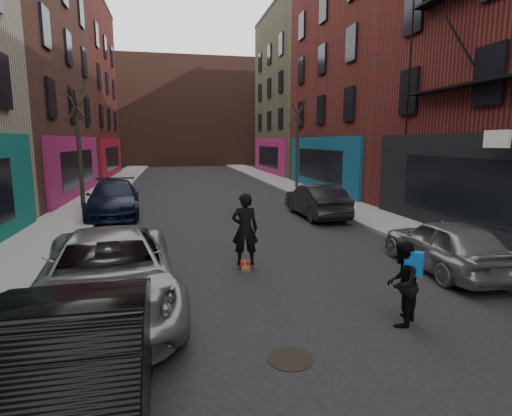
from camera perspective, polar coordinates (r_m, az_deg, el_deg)
name	(u,v)px	position (r m, az deg, el deg)	size (l,w,h in m)	color
sidewalk_left	(116,183)	(32.25, -19.35, 3.35)	(2.50, 84.00, 0.13)	gray
sidewalk_right	(275,180)	(33.04, 2.72, 4.01)	(2.50, 84.00, 0.13)	gray
buildings_right	(491,43)	(24.13, 30.54, 19.65)	(12.00, 56.00, 16.00)	#4C2C20
building_far	(185,114)	(57.98, -10.12, 13.11)	(40.00, 10.00, 14.00)	#47281E
tree_left_far	(78,138)	(20.25, -24.03, 9.12)	(2.00, 2.00, 6.50)	black
tree_right_far	(297,137)	(27.11, 5.92, 10.10)	(2.00, 2.00, 6.80)	black
parked_left_mid	(63,393)	(4.76, -25.91, -22.63)	(1.65, 4.72, 1.55)	black
parked_left_far	(108,274)	(8.17, -20.35, -8.77)	(2.51, 5.45, 1.51)	gray
parked_left_end	(114,199)	(18.51, -19.68, 1.28)	(2.13, 5.24, 1.52)	black
parked_right_far	(445,245)	(11.12, 25.43, -4.75)	(1.59, 3.95, 1.35)	gray
parked_right_end	(316,201)	(17.33, 8.59, 1.04)	(1.51, 4.33, 1.43)	black
skateboard	(245,266)	(10.42, -1.58, -8.29)	(0.22, 0.80, 0.10)	brown
skateboarder	(245,229)	(10.17, -1.60, -3.03)	(0.68, 0.44, 1.86)	black
pedestrian	(402,283)	(7.60, 20.15, -10.04)	(0.93, 0.92, 1.52)	black
manhole	(290,359)	(6.44, 4.93, -20.66)	(0.70, 0.70, 0.01)	black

